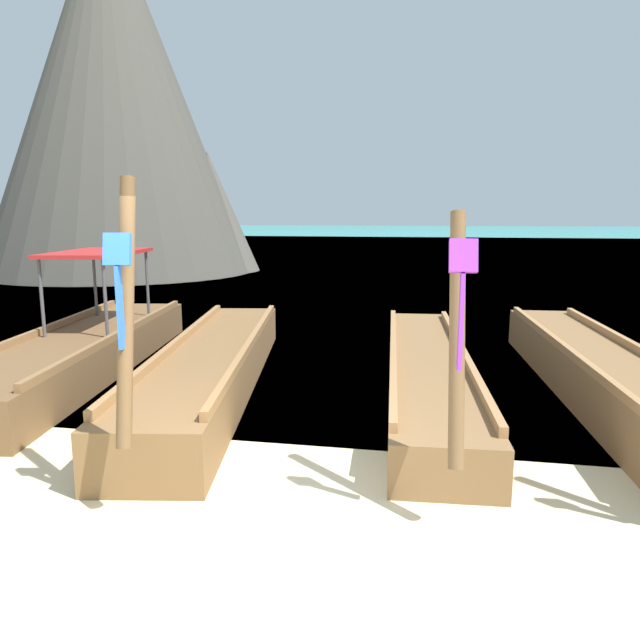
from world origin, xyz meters
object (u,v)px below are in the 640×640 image
longtail_boat_violet_ribbon (427,370)px  karst_rock (118,95)px  longtail_boat_blue_ribbon (214,366)px  longtail_boat_orange_ribbon (82,350)px  longtail_boat_red_ribbon (601,375)px

longtail_boat_violet_ribbon → karst_rock: size_ratio=0.49×
longtail_boat_violet_ribbon → karst_rock: bearing=129.9°
longtail_boat_blue_ribbon → longtail_boat_violet_ribbon: size_ratio=0.97×
karst_rock → longtail_boat_orange_ribbon: bearing=-63.9°
longtail_boat_red_ribbon → longtail_boat_orange_ribbon: bearing=179.9°
karst_rock → longtail_boat_red_ribbon: bearing=-45.6°
longtail_boat_blue_ribbon → karst_rock: (-9.57, 15.37, 6.73)m
longtail_boat_orange_ribbon → longtail_boat_blue_ribbon: size_ratio=1.02×
longtail_boat_orange_ribbon → karst_rock: (-7.30, 14.91, 6.70)m
longtail_boat_violet_ribbon → karst_rock: karst_rock is taller
longtail_boat_orange_ribbon → longtail_boat_violet_ribbon: longtail_boat_orange_ribbon is taller
longtail_boat_red_ribbon → karst_rock: bearing=134.4°
longtail_boat_orange_ribbon → longtail_boat_violet_ribbon: (5.14, 0.03, -0.08)m
longtail_boat_orange_ribbon → longtail_boat_violet_ribbon: bearing=0.4°
longtail_boat_blue_ribbon → longtail_boat_violet_ribbon: 2.91m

